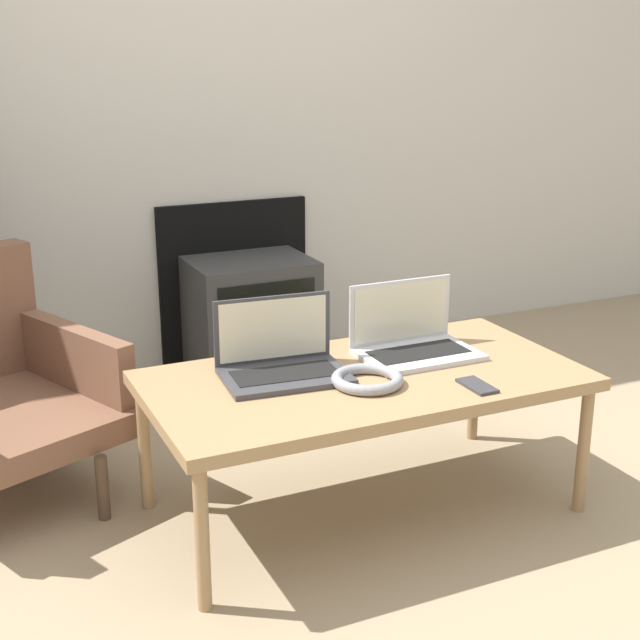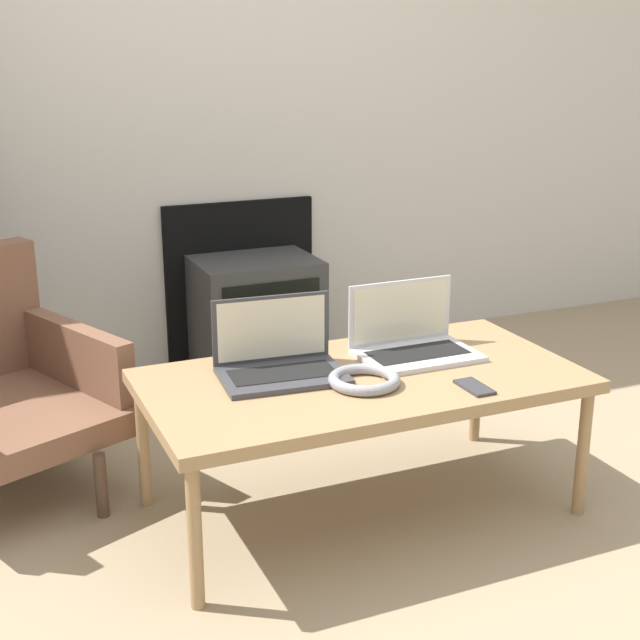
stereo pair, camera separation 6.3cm
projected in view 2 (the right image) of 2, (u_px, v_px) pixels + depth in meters
ground_plane at (420, 572)px, 2.33m from camera, size 14.00×14.00×0.00m
wall_back at (202, 52)px, 3.58m from camera, size 7.00×0.08×2.60m
table at (362, 386)px, 2.53m from camera, size 1.23×0.64×0.42m
laptop_left at (279, 359)px, 2.52m from camera, size 0.37×0.27×0.21m
laptop_right at (412, 340)px, 2.68m from camera, size 0.35×0.24×0.21m
headphones at (364, 380)px, 2.44m from camera, size 0.20×0.20×0.03m
phone at (474, 387)px, 2.42m from camera, size 0.06×0.12×0.01m
tv at (256, 315)px, 3.73m from camera, size 0.50×0.39×0.48m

